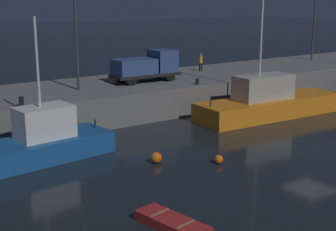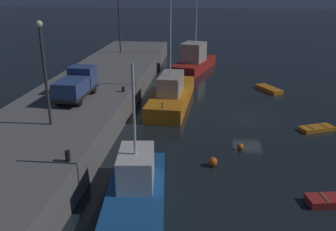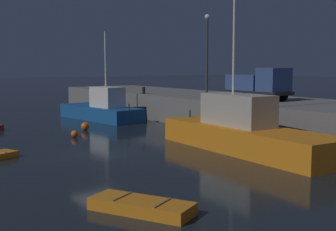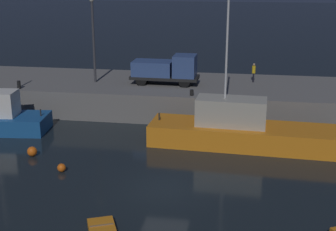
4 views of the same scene
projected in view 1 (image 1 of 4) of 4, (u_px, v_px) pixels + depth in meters
name	position (u px, v px, depth m)	size (l,w,h in m)	color
ground_plane	(313.00, 149.00, 28.21)	(320.00, 320.00, 0.00)	black
pier_quay	(167.00, 91.00, 40.02)	(60.08, 8.99, 2.23)	slate
fishing_trawler_red	(268.00, 103.00, 35.83)	(12.29, 3.89, 11.40)	orange
fishing_boat_blue	(31.00, 145.00, 25.88)	(9.76, 3.99, 7.77)	#195193
dinghy_orange_near	(172.00, 224.00, 18.44)	(1.66, 3.34, 0.46)	#B22823
mooring_buoy_near	(219.00, 159.00, 25.70)	(0.49, 0.49, 0.49)	orange
mooring_buoy_mid	(156.00, 158.00, 25.77)	(0.62, 0.62, 0.62)	orange
lamp_post_west	(76.00, 32.00, 33.61)	(0.44, 0.44, 6.96)	#38383D
lamp_post_east	(315.00, 15.00, 50.26)	(0.44, 0.44, 8.09)	#38383D
utility_truck	(147.00, 66.00, 37.79)	(5.56, 2.18, 2.43)	black
dockworker	(201.00, 61.00, 43.32)	(0.29, 0.41, 1.56)	black
bollard_west	(197.00, 82.00, 36.70)	(0.28, 0.28, 0.45)	black
bollard_central	(21.00, 102.00, 29.06)	(0.28, 0.28, 0.63)	black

